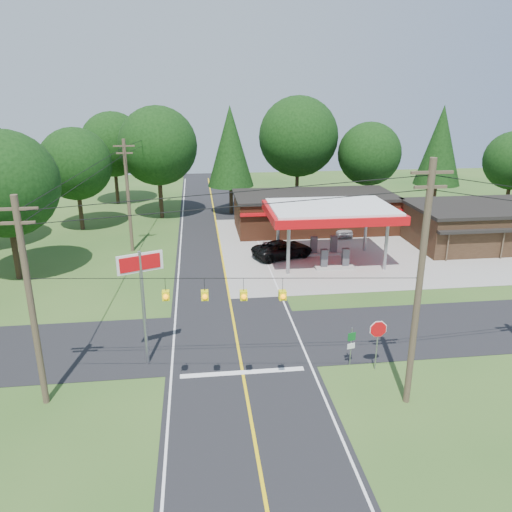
{
  "coord_description": "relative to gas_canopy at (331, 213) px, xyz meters",
  "views": [
    {
      "loc": [
        -2.06,
        -26.23,
        14.22
      ],
      "look_at": [
        2.0,
        7.0,
        2.8
      ],
      "focal_mm": 35.0,
      "sensor_mm": 36.0,
      "label": 1
    }
  ],
  "objects": [
    {
      "name": "octagonal_stop_sign",
      "position": [
        -2.0,
        -17.09,
        -2.12
      ],
      "size": [
        0.97,
        0.1,
        2.85
      ],
      "color": "gray",
      "rests_on": "ground"
    },
    {
      "name": "utility_pole_north",
      "position": [
        -15.5,
        22.0,
        0.48
      ],
      "size": [
        0.3,
        0.3,
        9.5
      ],
      "color": "#473828",
      "rests_on": "ground"
    },
    {
      "name": "big_stop_sign",
      "position": [
        -14.0,
        -15.01,
        0.43
      ],
      "size": [
        2.23,
        0.94,
        6.38
      ],
      "color": "gray",
      "rests_on": "ground"
    },
    {
      "name": "treeline_backdrop",
      "position": [
        -8.18,
        11.01,
        3.22
      ],
      "size": [
        70.27,
        51.59,
        13.3
      ],
      "color": "#332316",
      "rests_on": "ground"
    },
    {
      "name": "ground",
      "position": [
        -9.0,
        -13.0,
        -4.27
      ],
      "size": [
        120.0,
        120.0,
        0.0
      ],
      "primitive_type": "plane",
      "color": "#284F1C",
      "rests_on": "ground"
    },
    {
      "name": "utility_pole_far_left",
      "position": [
        -17.0,
        5.0,
        0.93
      ],
      "size": [
        1.8,
        0.3,
        10.0
      ],
      "color": "#473828",
      "rests_on": "ground"
    },
    {
      "name": "main_highway",
      "position": [
        -9.0,
        -13.0,
        -4.26
      ],
      "size": [
        8.0,
        120.0,
        0.02
      ],
      "primitive_type": "cube",
      "color": "black",
      "rests_on": "ground"
    },
    {
      "name": "gas_canopy",
      "position": [
        0.0,
        0.0,
        0.0
      ],
      "size": [
        10.6,
        7.4,
        4.88
      ],
      "color": "gray",
      "rests_on": "ground"
    },
    {
      "name": "lane_center_yellow",
      "position": [
        -9.0,
        -13.0,
        -4.24
      ],
      "size": [
        0.15,
        110.0,
        0.0
      ],
      "primitive_type": "cube",
      "color": "yellow",
      "rests_on": "main_highway"
    },
    {
      "name": "utility_pole_near_right",
      "position": [
        -1.5,
        -20.0,
        1.69
      ],
      "size": [
        1.8,
        0.3,
        11.5
      ],
      "color": "#473828",
      "rests_on": "ground"
    },
    {
      "name": "suv_car",
      "position": [
        -3.74,
        1.5,
        -3.52
      ],
      "size": [
        6.84,
        6.84,
        1.49
      ],
      "primitive_type": "imported",
      "rotation": [
        0.0,
        0.0,
        1.91
      ],
      "color": "black",
      "rests_on": "ground"
    },
    {
      "name": "utility_pole_near_left",
      "position": [
        -18.5,
        -18.0,
        0.93
      ],
      "size": [
        1.8,
        0.3,
        10.0
      ],
      "color": "#473828",
      "rests_on": "ground"
    },
    {
      "name": "cross_road",
      "position": [
        -9.0,
        -13.0,
        -4.25
      ],
      "size": [
        70.0,
        7.0,
        0.02
      ],
      "primitive_type": "cube",
      "color": "black",
      "rests_on": "ground"
    },
    {
      "name": "overhead_beacons",
      "position": [
        -10.0,
        -19.0,
        1.95
      ],
      "size": [
        17.04,
        2.04,
        1.03
      ],
      "color": "black",
      "rests_on": "ground"
    },
    {
      "name": "sedan_car",
      "position": [
        3.0,
        8.0,
        -3.54
      ],
      "size": [
        4.95,
        4.95,
        1.45
      ],
      "primitive_type": "imported",
      "rotation": [
        0.0,
        0.0,
        0.18
      ],
      "color": "silver",
      "rests_on": "ground"
    },
    {
      "name": "route_sign_post",
      "position": [
        -3.2,
        -16.52,
        -2.94
      ],
      "size": [
        0.45,
        0.14,
        2.23
      ],
      "color": "gray",
      "rests_on": "ground"
    },
    {
      "name": "convenience_store",
      "position": [
        1.0,
        9.98,
        -2.35
      ],
      "size": [
        16.4,
        7.55,
        3.8
      ],
      "color": "#5D2E1A",
      "rests_on": "ground"
    }
  ]
}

